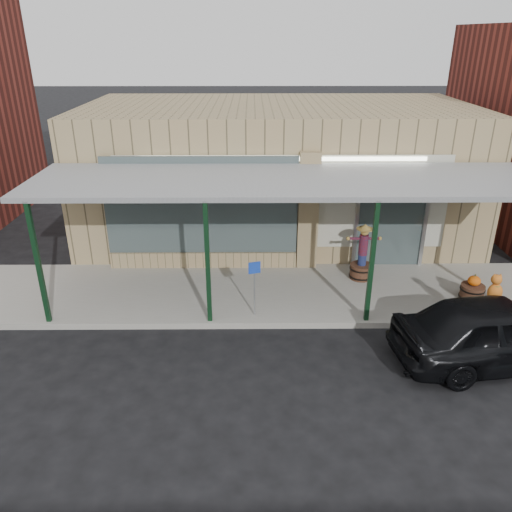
{
  "coord_description": "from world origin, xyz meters",
  "views": [
    {
      "loc": [
        -0.82,
        -7.75,
        6.19
      ],
      "look_at": [
        -0.74,
        2.6,
        1.57
      ],
      "focal_mm": 35.0,
      "sensor_mm": 36.0,
      "label": 1
    }
  ],
  "objects_px": {
    "barrel_pumpkin": "(472,290)",
    "parked_sedan": "(498,331)",
    "barrel_scarecrow": "(362,260)",
    "handicap_sign": "(255,281)"
  },
  "relations": [
    {
      "from": "barrel_pumpkin",
      "to": "parked_sedan",
      "type": "height_order",
      "value": "parked_sedan"
    },
    {
      "from": "barrel_pumpkin",
      "to": "barrel_scarecrow",
      "type": "bearing_deg",
      "value": 154.55
    },
    {
      "from": "handicap_sign",
      "to": "barrel_scarecrow",
      "type": "bearing_deg",
      "value": 17.13
    },
    {
      "from": "barrel_scarecrow",
      "to": "parked_sedan",
      "type": "bearing_deg",
      "value": -69.33
    },
    {
      "from": "barrel_pumpkin",
      "to": "parked_sedan",
      "type": "bearing_deg",
      "value": -101.84
    },
    {
      "from": "handicap_sign",
      "to": "parked_sedan",
      "type": "height_order",
      "value": "parked_sedan"
    },
    {
      "from": "barrel_scarecrow",
      "to": "barrel_pumpkin",
      "type": "distance_m",
      "value": 2.8
    },
    {
      "from": "barrel_scarecrow",
      "to": "barrel_pumpkin",
      "type": "height_order",
      "value": "barrel_scarecrow"
    },
    {
      "from": "barrel_scarecrow",
      "to": "parked_sedan",
      "type": "height_order",
      "value": "barrel_scarecrow"
    },
    {
      "from": "parked_sedan",
      "to": "barrel_scarecrow",
      "type": "bearing_deg",
      "value": 21.69
    }
  ]
}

